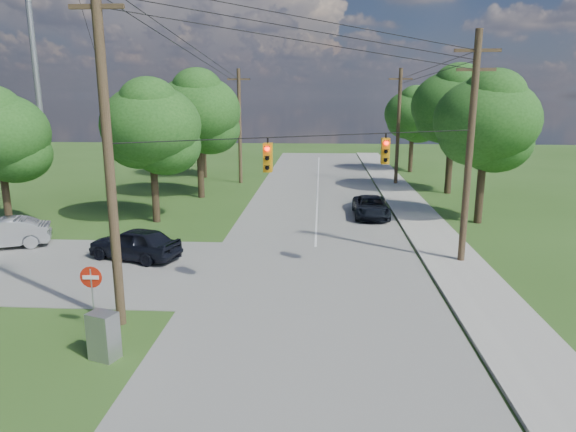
# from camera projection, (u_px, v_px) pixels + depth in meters

# --- Properties ---
(ground) EXTENTS (140.00, 140.00, 0.00)m
(ground) POSITION_uv_depth(u_px,v_px,m) (252.00, 332.00, 17.08)
(ground) COLOR #2C4E1A
(ground) RESTS_ON ground
(main_road) EXTENTS (10.00, 100.00, 0.03)m
(main_road) POSITION_uv_depth(u_px,v_px,m) (314.00, 281.00, 21.81)
(main_road) COLOR gray
(main_road) RESTS_ON ground
(sidewalk_east) EXTENTS (2.60, 100.00, 0.12)m
(sidewalk_east) POSITION_uv_depth(u_px,v_px,m) (475.00, 283.00, 21.39)
(sidewalk_east) COLOR #AAA79F
(sidewalk_east) RESTS_ON ground
(pole_sw) EXTENTS (2.00, 0.32, 12.00)m
(pole_sw) POSITION_uv_depth(u_px,v_px,m) (107.00, 143.00, 16.33)
(pole_sw) COLOR brown
(pole_sw) RESTS_ON ground
(pole_ne) EXTENTS (2.00, 0.32, 10.50)m
(pole_ne) POSITION_uv_depth(u_px,v_px,m) (470.00, 146.00, 23.06)
(pole_ne) COLOR brown
(pole_ne) RESTS_ON ground
(pole_north_e) EXTENTS (2.00, 0.32, 10.00)m
(pole_north_e) POSITION_uv_depth(u_px,v_px,m) (398.00, 126.00, 44.51)
(pole_north_e) COLOR brown
(pole_north_e) RESTS_ON ground
(pole_north_w) EXTENTS (2.00, 0.32, 10.00)m
(pole_north_w) POSITION_uv_depth(u_px,v_px,m) (240.00, 126.00, 45.37)
(pole_north_w) COLOR brown
(pole_north_w) RESTS_ON ground
(power_lines) EXTENTS (13.93, 29.62, 4.93)m
(power_lines) POSITION_uv_depth(u_px,v_px,m) (308.00, 66.00, 26.12)
(power_lines) COLOR black
(power_lines) RESTS_ON ground
(traffic_signals) EXTENTS (4.91, 3.27, 1.05)m
(traffic_signals) POSITION_uv_depth(u_px,v_px,m) (330.00, 153.00, 19.97)
(traffic_signals) COLOR orange
(traffic_signals) RESTS_ON ground
(tree_w_near) EXTENTS (6.00, 6.00, 8.40)m
(tree_w_near) POSITION_uv_depth(u_px,v_px,m) (151.00, 126.00, 30.80)
(tree_w_near) COLOR #3F2E1F
(tree_w_near) RESTS_ON ground
(tree_w_mid) EXTENTS (6.40, 6.40, 9.22)m
(tree_w_mid) POSITION_uv_depth(u_px,v_px,m) (198.00, 111.00, 38.36)
(tree_w_mid) COLOR #3F2E1F
(tree_w_mid) RESTS_ON ground
(tree_w_far) EXTENTS (6.00, 6.00, 8.73)m
(tree_w_far) POSITION_uv_depth(u_px,v_px,m) (202.00, 112.00, 48.27)
(tree_w_far) COLOR #3F2E1F
(tree_w_far) RESTS_ON ground
(tree_e_near) EXTENTS (6.20, 6.20, 8.81)m
(tree_e_near) POSITION_uv_depth(u_px,v_px,m) (486.00, 121.00, 30.46)
(tree_e_near) COLOR #3F2E1F
(tree_e_near) RESTS_ON ground
(tree_e_mid) EXTENTS (6.60, 6.60, 9.64)m
(tree_e_mid) POSITION_uv_depth(u_px,v_px,m) (453.00, 106.00, 40.00)
(tree_e_mid) COLOR #3F2E1F
(tree_e_mid) RESTS_ON ground
(tree_e_far) EXTENTS (5.80, 5.80, 8.32)m
(tree_e_far) POSITION_uv_depth(u_px,v_px,m) (413.00, 114.00, 51.94)
(tree_e_far) COLOR #3F2E1F
(tree_e_far) RESTS_ON ground
(car_cross_dark) EXTENTS (4.86, 3.08, 1.54)m
(car_cross_dark) POSITION_uv_depth(u_px,v_px,m) (135.00, 243.00, 24.54)
(car_cross_dark) COLOR black
(car_cross_dark) RESTS_ON cross_road
(car_cross_silver) EXTENTS (4.87, 3.33, 1.52)m
(car_cross_silver) POSITION_uv_depth(u_px,v_px,m) (2.00, 233.00, 26.35)
(car_cross_silver) COLOR #A3A5AA
(car_cross_silver) RESTS_ON cross_road
(car_main_north) EXTENTS (2.19, 4.75, 1.32)m
(car_main_north) POSITION_uv_depth(u_px,v_px,m) (371.00, 207.00, 33.20)
(car_main_north) COLOR black
(car_main_north) RESTS_ON main_road
(control_cabinet) EXTENTS (0.96, 0.83, 1.46)m
(control_cabinet) POSITION_uv_depth(u_px,v_px,m) (104.00, 336.00, 15.24)
(control_cabinet) COLOR #929597
(control_cabinet) RESTS_ON ground
(do_not_enter_sign) EXTENTS (0.74, 0.08, 2.23)m
(do_not_enter_sign) POSITION_uv_depth(u_px,v_px,m) (92.00, 284.00, 16.95)
(do_not_enter_sign) COLOR #929597
(do_not_enter_sign) RESTS_ON ground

